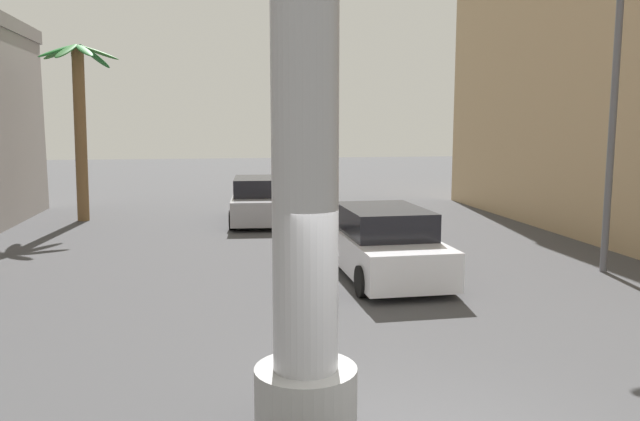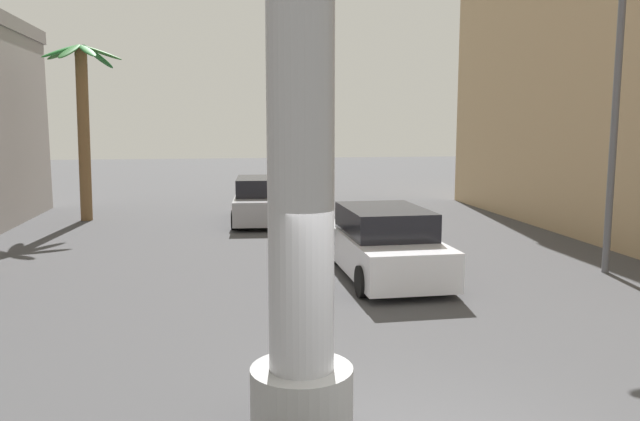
% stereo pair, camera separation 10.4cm
% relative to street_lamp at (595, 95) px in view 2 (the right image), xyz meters
% --- Properties ---
extents(ground_plane, '(95.11, 95.11, 0.00)m').
position_rel_street_lamp_xyz_m(ground_plane, '(-6.37, 2.70, -4.05)').
color(ground_plane, '#424244').
extents(street_lamp, '(2.96, 0.28, 6.53)m').
position_rel_street_lamp_xyz_m(street_lamp, '(0.00, 0.00, 0.00)').
color(street_lamp, '#59595E').
rests_on(street_lamp, ground).
extents(car_lead, '(2.07, 4.73, 1.56)m').
position_rel_street_lamp_xyz_m(car_lead, '(-4.66, 0.51, -3.31)').
color(car_lead, black).
rests_on(car_lead, ground).
extents(car_far, '(2.19, 4.85, 1.56)m').
position_rel_street_lamp_xyz_m(car_far, '(-6.88, 8.90, -3.31)').
color(car_far, black).
rests_on(car_far, ground).
extents(palm_tree_far_left, '(2.72, 2.73, 6.20)m').
position_rel_street_lamp_xyz_m(palm_tree_far_left, '(-12.96, 10.16, -0.18)').
color(palm_tree_far_left, brown).
rests_on(palm_tree_far_left, ground).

